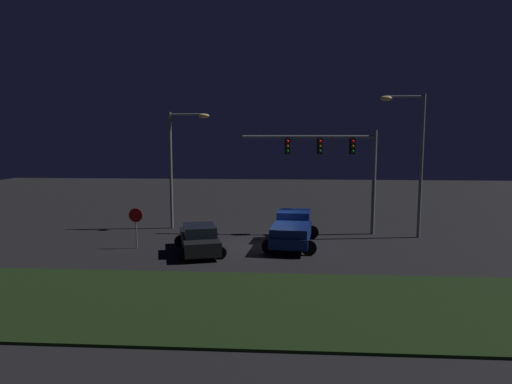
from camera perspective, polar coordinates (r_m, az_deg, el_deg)
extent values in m
plane|color=black|center=(25.36, 2.19, -6.83)|extent=(80.00, 80.00, 0.00)
cube|color=black|center=(16.66, 1.35, -14.14)|extent=(27.58, 7.17, 0.10)
cube|color=navy|center=(25.22, 4.64, -5.35)|extent=(2.53, 5.57, 0.55)
cube|color=navy|center=(26.24, 4.87, -3.31)|extent=(2.02, 2.07, 0.85)
cube|color=black|center=(26.22, 4.87, -3.04)|extent=(1.90, 1.69, 0.51)
cube|color=navy|center=(24.06, 4.43, -4.74)|extent=(2.21, 3.20, 0.45)
cylinder|color=black|center=(27.27, 2.81, -4.99)|extent=(0.80, 0.22, 0.80)
cylinder|color=black|center=(27.11, 7.16, -5.11)|extent=(0.80, 0.22, 0.80)
cylinder|color=black|center=(23.51, 1.71, -6.94)|extent=(0.80, 0.22, 0.80)
cylinder|color=black|center=(23.33, 6.77, -7.09)|extent=(0.80, 0.22, 0.80)
cube|color=black|center=(23.91, -7.27, -6.24)|extent=(2.95, 4.73, 0.70)
cube|color=black|center=(23.53, -7.24, -4.89)|extent=(2.09, 2.37, 0.55)
cylinder|color=black|center=(25.37, -9.65, -6.18)|extent=(0.64, 0.22, 0.64)
cylinder|color=black|center=(25.51, -5.50, -6.04)|extent=(0.64, 0.22, 0.64)
cylinder|color=black|center=(22.46, -9.26, -7.90)|extent=(0.64, 0.22, 0.64)
cylinder|color=black|center=(22.63, -4.57, -7.71)|extent=(0.64, 0.22, 0.64)
cylinder|color=slate|center=(28.74, 14.83, 1.15)|extent=(0.24, 0.24, 6.50)
cylinder|color=slate|center=(28.09, 6.71, 7.03)|extent=(8.20, 0.18, 0.18)
cube|color=black|center=(28.37, 12.18, 5.71)|extent=(0.32, 0.44, 0.95)
sphere|color=red|center=(28.13, 12.26, 6.31)|extent=(0.22, 0.22, 0.22)
sphere|color=#59380A|center=(28.14, 12.25, 5.70)|extent=(0.22, 0.22, 0.22)
sphere|color=#0C4719|center=(28.15, 12.23, 5.09)|extent=(0.22, 0.22, 0.22)
cube|color=black|center=(28.14, 8.13, 5.79)|extent=(0.32, 0.44, 0.95)
sphere|color=red|center=(27.91, 8.17, 6.39)|extent=(0.22, 0.22, 0.22)
sphere|color=#59380A|center=(27.91, 8.16, 5.78)|extent=(0.22, 0.22, 0.22)
sphere|color=#0C4719|center=(27.92, 8.15, 5.16)|extent=(0.22, 0.22, 0.22)
cube|color=black|center=(28.06, 4.03, 5.84)|extent=(0.32, 0.44, 0.95)
sphere|color=red|center=(27.82, 4.04, 6.44)|extent=(0.22, 0.22, 0.22)
sphere|color=#59380A|center=(27.83, 4.03, 5.83)|extent=(0.22, 0.22, 0.22)
sphere|color=#0C4719|center=(27.84, 4.03, 5.21)|extent=(0.22, 0.22, 0.22)
cylinder|color=slate|center=(30.09, -10.83, 2.66)|extent=(0.20, 0.20, 7.70)
cylinder|color=slate|center=(29.78, -8.85, 9.78)|extent=(2.27, 0.12, 0.12)
ellipsoid|color=#F9CC72|center=(29.55, -6.67, 9.64)|extent=(0.70, 0.44, 0.30)
cylinder|color=slate|center=(28.46, 20.35, 3.02)|extent=(0.20, 0.20, 8.60)
cylinder|color=slate|center=(28.21, 18.53, 11.50)|extent=(2.20, 0.12, 0.12)
ellipsoid|color=#F9CC72|center=(27.95, 16.30, 11.42)|extent=(0.70, 0.44, 0.30)
cylinder|color=slate|center=(25.31, -15.06, -4.55)|extent=(0.07, 0.07, 2.20)
cylinder|color=#B20C0F|center=(25.15, -15.13, -2.88)|extent=(0.76, 0.03, 0.76)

